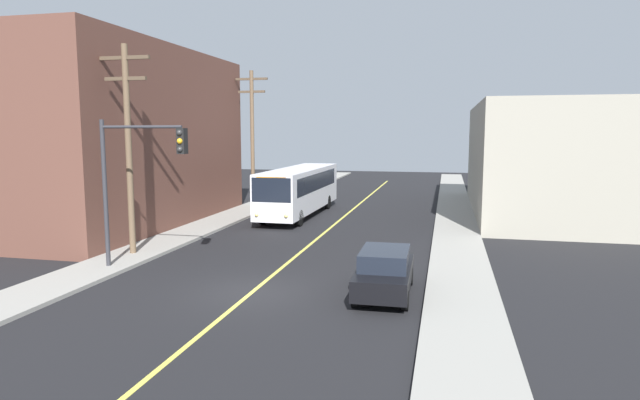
{
  "coord_description": "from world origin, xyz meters",
  "views": [
    {
      "loc": [
        6.6,
        -17.81,
        5.67
      ],
      "look_at": [
        0.0,
        10.6,
        2.0
      ],
      "focal_mm": 30.63,
      "sensor_mm": 36.0,
      "label": 1
    }
  ],
  "objects_px": {
    "city_bus": "(300,189)",
    "traffic_signal_left_corner": "(138,166)",
    "utility_pole_near": "(128,140)",
    "utility_pole_mid": "(252,133)",
    "parked_car_black": "(385,272)"
  },
  "relations": [
    {
      "from": "parked_car_black",
      "to": "utility_pole_mid",
      "type": "relative_size",
      "value": 0.45
    },
    {
      "from": "city_bus",
      "to": "utility_pole_near",
      "type": "xyz_separation_m",
      "value": [
        -4.25,
        -13.54,
        3.49
      ]
    },
    {
      "from": "utility_pole_near",
      "to": "traffic_signal_left_corner",
      "type": "relative_size",
      "value": 1.56
    },
    {
      "from": "utility_pole_near",
      "to": "utility_pole_mid",
      "type": "xyz_separation_m",
      "value": [
        0.05,
        15.88,
        0.28
      ]
    },
    {
      "from": "city_bus",
      "to": "traffic_signal_left_corner",
      "type": "xyz_separation_m",
      "value": [
        -2.36,
        -15.93,
        2.49
      ]
    },
    {
      "from": "city_bus",
      "to": "utility_pole_near",
      "type": "height_order",
      "value": "utility_pole_near"
    },
    {
      "from": "parked_car_black",
      "to": "utility_pole_near",
      "type": "xyz_separation_m",
      "value": [
        -11.9,
        3.43,
        4.46
      ]
    },
    {
      "from": "parked_car_black",
      "to": "traffic_signal_left_corner",
      "type": "height_order",
      "value": "traffic_signal_left_corner"
    },
    {
      "from": "city_bus",
      "to": "utility_pole_mid",
      "type": "bearing_deg",
      "value": 150.84
    },
    {
      "from": "city_bus",
      "to": "parked_car_black",
      "type": "height_order",
      "value": "city_bus"
    },
    {
      "from": "utility_pole_mid",
      "to": "city_bus",
      "type": "bearing_deg",
      "value": -29.16
    },
    {
      "from": "parked_car_black",
      "to": "traffic_signal_left_corner",
      "type": "distance_m",
      "value": 10.65
    },
    {
      "from": "city_bus",
      "to": "utility_pole_mid",
      "type": "relative_size",
      "value": 1.23
    },
    {
      "from": "utility_pole_near",
      "to": "utility_pole_mid",
      "type": "relative_size",
      "value": 0.95
    },
    {
      "from": "parked_car_black",
      "to": "utility_pole_near",
      "type": "relative_size",
      "value": 0.47
    }
  ]
}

